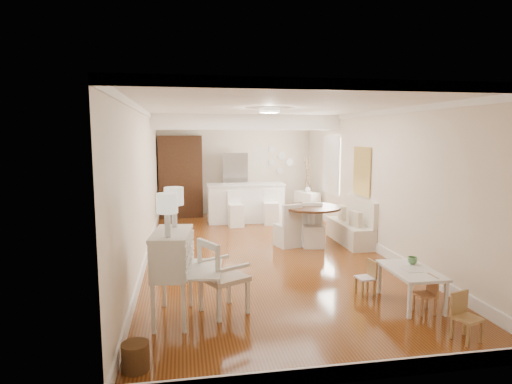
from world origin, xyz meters
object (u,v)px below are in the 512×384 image
object	(u,v)px
gustavian_armchair	(224,276)
wicker_basket	(136,357)
kids_table	(410,287)
slip_chair_far	(287,225)
kids_chair_c	(467,317)
secretary_bureau	(173,276)
fridge	(247,184)
slip_chair_near	(313,225)
pantry_cabinet	(181,176)
bar_stool_left	(236,209)
kids_chair_b	(365,277)
breakfast_counter	(246,203)
dining_table	(311,226)
bar_stool_right	(271,207)
sideboard	(307,205)
kids_chair_a	(425,294)

from	to	relation	value
gustavian_armchair	wicker_basket	size ratio (longest dim) A/B	3.56
kids_table	slip_chair_far	distance (m)	3.43
kids_table	kids_chair_c	bearing A→B (deg)	-86.46
secretary_bureau	gustavian_armchair	xyz separation A→B (m)	(0.65, 0.10, -0.07)
secretary_bureau	fridge	xyz separation A→B (m)	(2.00, 6.93, 0.33)
slip_chair_near	pantry_cabinet	world-z (taller)	pantry_cabinet
gustavian_armchair	slip_chair_far	distance (m)	3.54
secretary_bureau	bar_stool_left	xyz separation A→B (m)	(1.47, 5.33, -0.11)
kids_chair_b	breakfast_counter	bearing A→B (deg)	-176.40
slip_chair_near	bar_stool_left	xyz separation A→B (m)	(-1.34, 2.23, 0.01)
bar_stool_left	slip_chair_far	bearing A→B (deg)	-73.28
gustavian_armchair	dining_table	world-z (taller)	gustavian_armchair
dining_table	breakfast_counter	distance (m)	2.84
gustavian_armchair	slip_chair_near	xyz separation A→B (m)	(2.16, 3.01, -0.04)
breakfast_counter	pantry_cabinet	size ratio (longest dim) A/B	0.89
wicker_basket	dining_table	xyz separation A→B (m)	(3.15, 4.37, 0.28)
dining_table	fridge	bearing A→B (deg)	102.21
kids_chair_b	kids_table	bearing A→B (deg)	39.88
kids_table	slip_chair_near	world-z (taller)	slip_chair_near
wicker_basket	bar_stool_right	distance (m)	7.14
kids_chair_b	fridge	distance (m)	6.63
secretary_bureau	kids_chair_c	size ratio (longest dim) A/B	2.04
breakfast_counter	pantry_cabinet	world-z (taller)	pantry_cabinet
secretary_bureau	bar_stool_left	distance (m)	5.53
slip_chair_far	breakfast_counter	xyz separation A→B (m)	(-0.49, 2.65, 0.06)
wicker_basket	sideboard	bearing A→B (deg)	61.56
wicker_basket	slip_chair_far	distance (m)	5.13
gustavian_armchair	kids_table	size ratio (longest dim) A/B	1.00
gustavian_armchair	slip_chair_near	world-z (taller)	gustavian_armchair
kids_table	dining_table	size ratio (longest dim) A/B	0.81
kids_table	bar_stool_right	distance (m)	5.57
slip_chair_near	breakfast_counter	bearing A→B (deg)	119.43
kids_table	bar_stool_right	xyz separation A→B (m)	(-0.82, 5.50, 0.21)
slip_chair_near	bar_stool_right	world-z (taller)	bar_stool_right
kids_chair_b	bar_stool_right	xyz separation A→B (m)	(-0.35, 5.06, 0.20)
kids_chair_c	slip_chair_far	distance (m)	4.51
gustavian_armchair	bar_stool_left	world-z (taller)	gustavian_armchair
bar_stool_left	bar_stool_right	distance (m)	0.94
kids_chair_c	kids_table	bearing A→B (deg)	76.87
wicker_basket	secretary_bureau	bearing A→B (deg)	73.06
kids_chair_c	sideboard	size ratio (longest dim) A/B	0.72
wicker_basket	bar_stool_left	size ratio (longest dim) A/B	0.30
kids_chair_b	slip_chair_far	distance (m)	2.90
bar_stool_right	pantry_cabinet	bearing A→B (deg)	149.47
fridge	secretary_bureau	bearing A→B (deg)	-106.09
wicker_basket	kids_chair_a	bearing A→B (deg)	12.18
kids_chair_c	breakfast_counter	distance (m)	7.20
secretary_bureau	fridge	bearing A→B (deg)	80.81
kids_chair_a	sideboard	size ratio (longest dim) A/B	0.65
breakfast_counter	slip_chair_near	bearing A→B (deg)	-70.01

